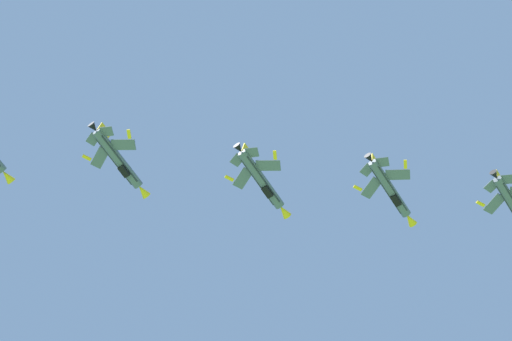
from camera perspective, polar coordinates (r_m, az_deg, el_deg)
fighter_jet_left_wing at (r=164.87m, az=8.17°, el=-1.16°), size 15.45×10.19×4.39m
fighter_jet_right_wing at (r=159.24m, az=0.37°, el=-0.62°), size 15.45×10.12×4.38m
fighter_jet_left_outer at (r=160.71m, az=-8.34°, el=0.63°), size 15.45×10.11×4.38m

